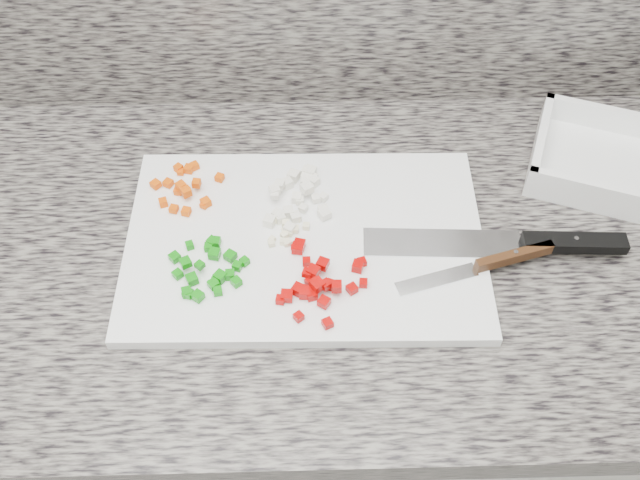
{
  "coord_description": "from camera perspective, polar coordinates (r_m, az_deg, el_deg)",
  "views": [
    {
      "loc": [
        0.09,
        0.83,
        1.67
      ],
      "look_at": [
        0.1,
        1.41,
        0.94
      ],
      "focal_mm": 40.0,
      "sensor_mm": 36.0,
      "label": 1
    }
  ],
  "objects": [
    {
      "name": "garlic_pile",
      "position": [
        0.96,
        -2.65,
        0.78
      ],
      "size": [
        0.06,
        0.05,
        0.01
      ],
      "color": "#F5EFBE",
      "rests_on": "cutting_board"
    },
    {
      "name": "cutting_board",
      "position": [
        0.97,
        -1.21,
        -0.13
      ],
      "size": [
        0.49,
        0.33,
        0.02
      ],
      "primitive_type": "cube",
      "rotation": [
        0.0,
        0.0,
        -0.02
      ],
      "color": "white",
      "rests_on": "countertop"
    },
    {
      "name": "countertop",
      "position": [
        1.0,
        -5.93,
        -0.92
      ],
      "size": [
        3.96,
        0.64,
        0.04
      ],
      "primitive_type": "cube",
      "color": "slate",
      "rests_on": "cabinet"
    },
    {
      "name": "paring_knife",
      "position": [
        0.96,
        13.82,
        -1.73
      ],
      "size": [
        0.21,
        0.08,
        0.02
      ],
      "rotation": [
        0.0,
        0.0,
        0.28
      ],
      "color": "silver",
      "rests_on": "cutting_board"
    },
    {
      "name": "tray",
      "position": [
        1.14,
        22.73,
        5.5
      ],
      "size": [
        0.29,
        0.25,
        0.05
      ],
      "rotation": [
        0.0,
        0.0,
        -0.36
      ],
      "color": "white",
      "rests_on": "countertop"
    },
    {
      "name": "carrot_pile",
      "position": [
        1.03,
        -10.75,
        4.18
      ],
      "size": [
        0.11,
        0.1,
        0.02
      ],
      "color": "#E15004",
      "rests_on": "cutting_board"
    },
    {
      "name": "red_pepper_pile",
      "position": [
        0.91,
        -0.3,
        -3.17
      ],
      "size": [
        0.12,
        0.14,
        0.02
      ],
      "color": "#A90302",
      "rests_on": "cutting_board"
    },
    {
      "name": "cabinet",
      "position": [
        1.38,
        -4.38,
        -12.38
      ],
      "size": [
        3.92,
        0.62,
        0.86
      ],
      "primitive_type": "cube",
      "color": "silver",
      "rests_on": "ground"
    },
    {
      "name": "green_pepper_pile",
      "position": [
        0.93,
        -8.9,
        -2.32
      ],
      "size": [
        0.11,
        0.1,
        0.02
      ],
      "color": "#0D800B",
      "rests_on": "cutting_board"
    },
    {
      "name": "chef_knife",
      "position": [
        0.99,
        16.36,
        -0.23
      ],
      "size": [
        0.35,
        0.06,
        0.02
      ],
      "rotation": [
        0.0,
        0.0,
        -0.05
      ],
      "color": "silver",
      "rests_on": "cutting_board"
    },
    {
      "name": "onion_pile",
      "position": [
        1.0,
        -1.76,
        3.62
      ],
      "size": [
        0.09,
        0.12,
        0.02
      ],
      "color": "white",
      "rests_on": "cutting_board"
    }
  ]
}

